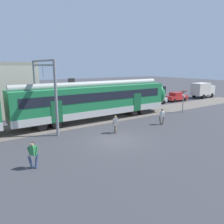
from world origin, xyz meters
The scene contains 9 objects.
ground_plane centered at (0.00, 0.00, 0.00)m, with size 160.00×160.00×0.00m, color #38383D.
pedestrian_green centered at (-6.88, -1.35, 0.99)m, with size 0.71×0.50×1.67m.
pedestrian_grey centered at (1.10, 1.63, 0.99)m, with size 0.63×0.59×1.67m.
pedestrian_white centered at (6.79, 1.34, 0.96)m, with size 0.63×0.56×1.67m.
parked_car_silver centered at (15.01, 10.64, 0.78)m, with size 4.02×1.79×1.54m.
parked_car_red centered at (20.18, 10.64, 0.78)m, with size 4.06×1.87×1.54m.
box_truck centered at (27.53, 10.59, 1.57)m, with size 5.31×2.24×2.82m.
catenary_gantry centered at (-3.47, 7.08, 4.31)m, with size 0.24×6.64×6.53m.
crossing_signal centered at (13.49, 4.01, 2.01)m, with size 0.96×0.21×3.00m.
Camera 1 is at (-9.78, -13.95, 6.02)m, focal length 35.00 mm.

